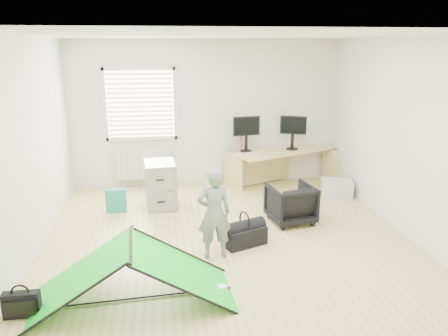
{
  "coord_description": "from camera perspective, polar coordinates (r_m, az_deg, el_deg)",
  "views": [
    {
      "loc": [
        -0.83,
        -5.34,
        2.6
      ],
      "look_at": [
        0.0,
        0.4,
        0.95
      ],
      "focal_mm": 35.0,
      "sensor_mm": 36.0,
      "label": 1
    }
  ],
  "objects": [
    {
      "name": "ground",
      "position": [
        6.0,
        0.55,
        -9.81
      ],
      "size": [
        5.5,
        5.5,
        0.0
      ],
      "primitive_type": "plane",
      "color": "tan",
      "rests_on": "ground"
    },
    {
      "name": "back_wall",
      "position": [
        8.23,
        -2.35,
        7.14
      ],
      "size": [
        5.0,
        0.02,
        2.7
      ],
      "primitive_type": "cube",
      "color": "silver",
      "rests_on": "ground"
    },
    {
      "name": "window",
      "position": [
        8.13,
        -10.86,
        8.18
      ],
      "size": [
        1.2,
        0.06,
        1.2
      ],
      "primitive_type": "cube",
      "color": "silver",
      "rests_on": "back_wall"
    },
    {
      "name": "radiator",
      "position": [
        8.3,
        -10.48,
        0.61
      ],
      "size": [
        1.0,
        0.12,
        0.6
      ],
      "primitive_type": "cube",
      "color": "silver",
      "rests_on": "back_wall"
    },
    {
      "name": "desk",
      "position": [
        8.36,
        7.91,
        0.06
      ],
      "size": [
        2.09,
        1.38,
        0.68
      ],
      "primitive_type": "cube",
      "rotation": [
        0.0,
        0.0,
        0.41
      ],
      "color": "tan",
      "rests_on": "ground"
    },
    {
      "name": "filing_cabinet",
      "position": [
        7.26,
        -8.3,
        -2.13
      ],
      "size": [
        0.53,
        0.68,
        0.75
      ],
      "primitive_type": "cube",
      "rotation": [
        0.0,
        0.0,
        0.08
      ],
      "color": "gray",
      "rests_on": "ground"
    },
    {
      "name": "monitor_left",
      "position": [
        8.04,
        2.91,
        3.84
      ],
      "size": [
        0.51,
        0.18,
        0.48
      ],
      "primitive_type": "cube",
      "rotation": [
        0.0,
        0.0,
        0.15
      ],
      "color": "black",
      "rests_on": "desk"
    },
    {
      "name": "monitor_right",
      "position": [
        8.3,
        8.93,
        4.0
      ],
      "size": [
        0.49,
        0.27,
        0.47
      ],
      "primitive_type": "cube",
      "rotation": [
        0.0,
        0.0,
        -0.37
      ],
      "color": "black",
      "rests_on": "desk"
    },
    {
      "name": "keyboard",
      "position": [
        7.86,
        3.08,
        1.84
      ],
      "size": [
        0.49,
        0.26,
        0.02
      ],
      "primitive_type": "cube",
      "rotation": [
        0.0,
        0.0,
        0.22
      ],
      "color": "beige",
      "rests_on": "desk"
    },
    {
      "name": "thermos",
      "position": [
        8.2,
        2.17,
        3.34
      ],
      "size": [
        0.08,
        0.08,
        0.27
      ],
      "primitive_type": "cylinder",
      "rotation": [
        0.0,
        0.0,
        0.01
      ],
      "color": "#C06E6B",
      "rests_on": "desk"
    },
    {
      "name": "office_chair",
      "position": [
        6.65,
        8.7,
        -4.6
      ],
      "size": [
        0.73,
        0.74,
        0.59
      ],
      "primitive_type": "imported",
      "rotation": [
        0.0,
        0.0,
        3.31
      ],
      "color": "black",
      "rests_on": "ground"
    },
    {
      "name": "person",
      "position": [
        5.42,
        -1.29,
        -5.97
      ],
      "size": [
        0.44,
        0.31,
        1.17
      ],
      "primitive_type": "imported",
      "rotation": [
        0.0,
        0.0,
        3.2
      ],
      "color": "slate",
      "rests_on": "ground"
    },
    {
      "name": "kite",
      "position": [
        4.75,
        -11.86,
        -13.2
      ],
      "size": [
        2.13,
        1.03,
        0.64
      ],
      "primitive_type": null,
      "rotation": [
        0.0,
        0.0,
        0.06
      ],
      "color": "#14DA26",
      "rests_on": "ground"
    },
    {
      "name": "storage_crate",
      "position": [
        7.97,
        14.46,
        -2.55
      ],
      "size": [
        0.61,
        0.49,
        0.3
      ],
      "primitive_type": "cube",
      "rotation": [
        0.0,
        0.0,
        -0.24
      ],
      "color": "silver",
      "rests_on": "ground"
    },
    {
      "name": "tote_bag",
      "position": [
        7.21,
        -13.9,
        -4.12
      ],
      "size": [
        0.32,
        0.14,
        0.38
      ],
      "primitive_type": "cube",
      "rotation": [
        0.0,
        0.0,
        0.0
      ],
      "color": "#1E8777",
      "rests_on": "ground"
    },
    {
      "name": "laptop_bag",
      "position": [
        4.92,
        -24.91,
        -15.87
      ],
      "size": [
        0.35,
        0.11,
        0.26
      ],
      "primitive_type": "cube",
      "rotation": [
        0.0,
        0.0,
        -0.01
      ],
      "color": "black",
      "rests_on": "ground"
    },
    {
      "name": "white_box",
      "position": [
        4.89,
        -0.29,
        -15.59
      ],
      "size": [
        0.11,
        0.11,
        0.09
      ],
      "primitive_type": "cube",
      "rotation": [
        0.0,
        0.0,
        0.29
      ],
      "color": "silver",
      "rests_on": "ground"
    },
    {
      "name": "duffel_bag",
      "position": [
        5.92,
        2.68,
        -8.88
      ],
      "size": [
        0.63,
        0.48,
        0.25
      ],
      "primitive_type": "cube",
      "rotation": [
        0.0,
        0.0,
        0.38
      ],
      "color": "black",
      "rests_on": "ground"
    }
  ]
}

